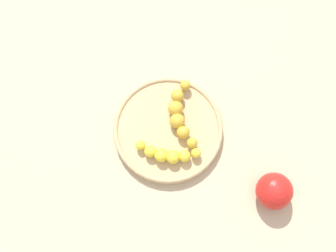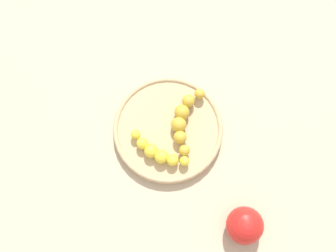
{
  "view_description": "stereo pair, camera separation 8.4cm",
  "coord_description": "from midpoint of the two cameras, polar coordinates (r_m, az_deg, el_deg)",
  "views": [
    {
      "loc": [
        -0.09,
        0.21,
        0.85
      ],
      "look_at": [
        0.0,
        0.0,
        0.04
      ],
      "focal_mm": 44.64,
      "sensor_mm": 36.0,
      "label": 1
    },
    {
      "loc": [
        -0.16,
        0.17,
        0.85
      ],
      "look_at": [
        0.0,
        0.0,
        0.04
      ],
      "focal_mm": 44.64,
      "sensor_mm": 36.0,
      "label": 2
    }
  ],
  "objects": [
    {
      "name": "banana_spotted",
      "position": [
        0.85,
        4.9,
        0.47
      ],
      "size": [
        0.09,
        0.13,
        0.03
      ],
      "rotation": [
        0.0,
        0.0,
        0.52
      ],
      "color": "gold",
      "rests_on": "fruit_bowl"
    },
    {
      "name": "fruit_bowl",
      "position": [
        0.86,
        2.74,
        -0.96
      ],
      "size": [
        0.23,
        0.23,
        0.02
      ],
      "color": "tan",
      "rests_on": "ground_plane"
    },
    {
      "name": "ground_plane",
      "position": [
        0.88,
        2.7,
        -1.16
      ],
      "size": [
        2.4,
        2.4,
        0.0
      ],
      "primitive_type": "plane",
      "color": "tan"
    },
    {
      "name": "apple_red",
      "position": [
        0.83,
        13.33,
        -13.61
      ],
      "size": [
        0.07,
        0.07,
        0.07
      ],
      "primitive_type": "sphere",
      "color": "red",
      "rests_on": "ground_plane"
    },
    {
      "name": "banana_yellow",
      "position": [
        0.83,
        1.36,
        -4.08
      ],
      "size": [
        0.13,
        0.05,
        0.03
      ],
      "rotation": [
        0.0,
        0.0,
        1.81
      ],
      "color": "yellow",
      "rests_on": "fruit_bowl"
    }
  ]
}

